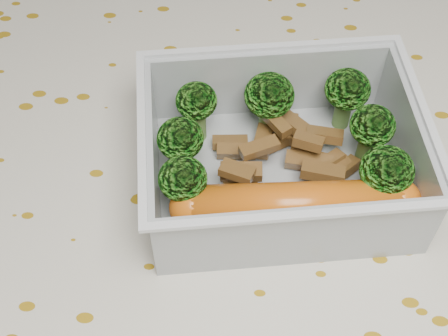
{
  "coord_description": "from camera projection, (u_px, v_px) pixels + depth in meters",
  "views": [
    {
      "loc": [
        0.01,
        -0.21,
        1.07
      ],
      "look_at": [
        -0.0,
        0.01,
        0.78
      ],
      "focal_mm": 50.0,
      "sensor_mm": 36.0,
      "label": 1
    }
  ],
  "objects": [
    {
      "name": "dining_table",
      "position": [
        230.0,
        269.0,
        0.45
      ],
      "size": [
        1.4,
        0.9,
        0.75
      ],
      "color": "brown",
      "rests_on": "ground"
    },
    {
      "name": "tablecloth",
      "position": [
        231.0,
        233.0,
        0.41
      ],
      "size": [
        1.46,
        0.96,
        0.19
      ],
      "color": "beige",
      "rests_on": "dining_table"
    },
    {
      "name": "lunch_container",
      "position": [
        280.0,
        162.0,
        0.37
      ],
      "size": [
        0.18,
        0.15,
        0.06
      ],
      "color": "silver",
      "rests_on": "tablecloth"
    },
    {
      "name": "broccoli_florets",
      "position": [
        283.0,
        130.0,
        0.37
      ],
      "size": [
        0.15,
        0.1,
        0.04
      ],
      "color": "#608C3F",
      "rests_on": "lunch_container"
    },
    {
      "name": "meat_pile",
      "position": [
        284.0,
        155.0,
        0.38
      ],
      "size": [
        0.09,
        0.07,
        0.03
      ],
      "color": "brown",
      "rests_on": "lunch_container"
    },
    {
      "name": "sausage",
      "position": [
        296.0,
        204.0,
        0.35
      ],
      "size": [
        0.14,
        0.04,
        0.03
      ],
      "color": "#C75A10",
      "rests_on": "lunch_container"
    }
  ]
}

